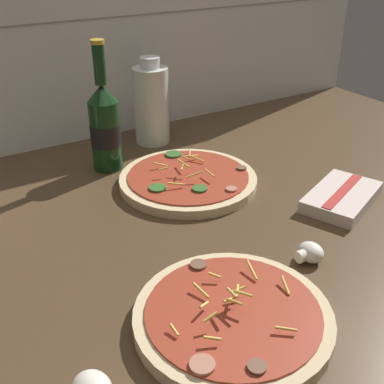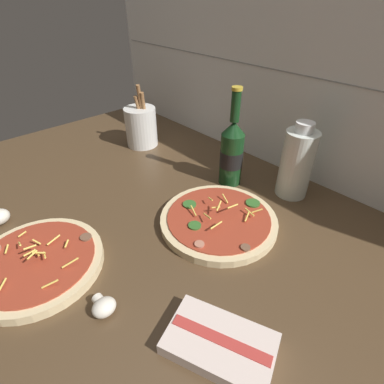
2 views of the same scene
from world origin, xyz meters
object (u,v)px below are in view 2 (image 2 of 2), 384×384
mushroom_left (103,306)px  utensil_crock (141,126)px  pizza_far (218,220)px  pizza_near (37,263)px  beer_bottle (232,152)px  oil_bottle (297,163)px  dish_towel (220,344)px

mushroom_left → utensil_crock: (-49.69, 42.67, 5.25)cm
pizza_far → mushroom_left: bearing=-85.2°
pizza_near → beer_bottle: bearing=84.6°
pizza_near → pizza_far: 39.22cm
oil_bottle → mushroom_left: (-1.83, -54.83, -7.75)cm
pizza_far → beer_bottle: size_ratio=1.02×
beer_bottle → mushroom_left: (13.02, -46.94, -7.97)cm
oil_bottle → pizza_near: bearing=-108.3°
beer_bottle → oil_bottle: (14.85, 7.89, -0.22)cm
utensil_crock → dish_towel: utensil_crock is taller
pizza_near → dish_towel: pizza_near is taller
pizza_far → utensil_crock: size_ratio=1.30×
dish_towel → mushroom_left: bearing=-150.5°
pizza_near → mushroom_left: (17.92, 4.80, 0.35)cm
pizza_far → mushroom_left: size_ratio=6.16×
beer_bottle → dish_towel: size_ratio=1.40×
beer_bottle → utensil_crock: bearing=-173.4°
dish_towel → pizza_far: bearing=133.7°
oil_bottle → dish_towel: 48.22cm
beer_bottle → pizza_far: bearing=-56.3°
oil_bottle → mushroom_left: bearing=-91.9°
beer_bottle → dish_towel: beer_bottle is taller
beer_bottle → dish_towel: 48.75cm
oil_bottle → utensil_crock: utensil_crock is taller
pizza_near → pizza_far: pizza_near is taller
pizza_far → beer_bottle: 20.57cm
oil_bottle → utensil_crock: size_ratio=0.96×
pizza_far → utensil_crock: 48.77cm
mushroom_left → pizza_near: bearing=-165.0°
pizza_near → mushroom_left: pizza_near is taller
pizza_far → dish_towel: 29.45cm
pizza_near → dish_towel: (35.66, 14.81, 0.09)cm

